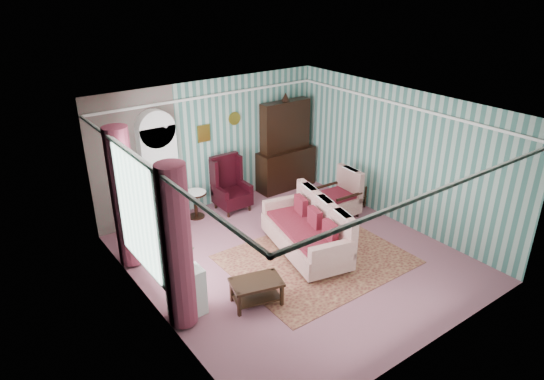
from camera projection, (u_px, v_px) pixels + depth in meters
floor at (294, 258)px, 9.24m from camera, size 6.00×6.00×0.00m
room_shell at (261, 164)px, 8.21m from camera, size 5.53×6.02×2.91m
bookcase at (160, 174)px, 10.14m from camera, size 0.80×0.28×2.24m
dresser_hutch at (286, 143)px, 11.78m from camera, size 1.50×0.56×2.36m
wingback_left at (159, 205)px, 9.92m from camera, size 0.76×0.80×1.25m
wingback_right at (232, 184)px, 10.86m from camera, size 0.76×0.80×1.25m
seated_woman at (159, 206)px, 9.94m from camera, size 0.44×0.40×1.18m
round_side_table at (196, 205)px, 10.65m from camera, size 0.50×0.50×0.60m
nest_table at (354, 196)px, 11.12m from camera, size 0.45×0.38×0.54m
plant_stand at (187, 293)px, 7.57m from camera, size 0.55×0.35×0.80m
rug at (316, 259)px, 9.18m from camera, size 3.20×2.60×0.01m
sofa at (306, 229)px, 9.23m from camera, size 1.35×2.31×1.00m
floral_armchair at (338, 194)px, 10.68m from camera, size 0.79×0.90×0.99m
coffee_table at (256, 292)px, 7.89m from camera, size 0.93×0.71×0.44m
potted_plant_a at (180, 262)px, 7.23m from camera, size 0.50×0.47×0.46m
potted_plant_b at (186, 252)px, 7.47m from camera, size 0.32×0.28×0.49m
potted_plant_c at (174, 260)px, 7.35m from camera, size 0.24×0.24×0.39m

